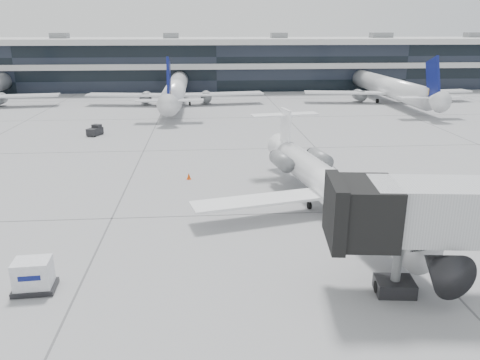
{
  "coord_description": "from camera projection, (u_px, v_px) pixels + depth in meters",
  "views": [
    {
      "loc": [
        -3.05,
        -32.57,
        13.37
      ],
      "look_at": [
        -0.45,
        0.45,
        2.6
      ],
      "focal_mm": 35.0,
      "sensor_mm": 36.0,
      "label": 1
    }
  ],
  "objects": [
    {
      "name": "regional_jet",
      "position": [
        332.0,
        186.0,
        35.07
      ],
      "size": [
        21.35,
        26.63,
        6.16
      ],
      "rotation": [
        0.0,
        0.0,
        0.17
      ],
      "color": "white",
      "rests_on": "ground"
    },
    {
      "name": "cargo_uld",
      "position": [
        33.0,
        276.0,
        24.75
      ],
      "size": [
        2.25,
        1.72,
        1.76
      ],
      "rotation": [
        0.0,
        0.0,
        0.07
      ],
      "color": "black",
      "rests_on": "ground"
    },
    {
      "name": "traffic_cone",
      "position": [
        189.0,
        176.0,
        43.39
      ],
      "size": [
        0.49,
        0.49,
        0.61
      ],
      "rotation": [
        0.0,
        0.0,
        0.19
      ],
      "color": "#ED4C0C",
      "rests_on": "ground"
    },
    {
      "name": "bg_jet_center",
      "position": [
        177.0,
        104.0,
        86.79
      ],
      "size": [
        32.0,
        40.0,
        9.6
      ],
      "primitive_type": null,
      "color": "white",
      "rests_on": "ground"
    },
    {
      "name": "bg_jet_right",
      "position": [
        386.0,
        101.0,
        89.77
      ],
      "size": [
        32.0,
        40.0,
        9.6
      ],
      "primitive_type": null,
      "color": "white",
      "rests_on": "ground"
    },
    {
      "name": "ground",
      "position": [
        246.0,
        214.0,
        35.24
      ],
      "size": [
        220.0,
        220.0,
        0.0
      ],
      "primitive_type": "plane",
      "color": "gray",
      "rests_on": "ground"
    },
    {
      "name": "far_tug",
      "position": [
        95.0,
        131.0,
        61.21
      ],
      "size": [
        2.0,
        2.44,
        1.35
      ],
      "rotation": [
        0.0,
        0.0,
        -0.42
      ],
      "color": "black",
      "rests_on": "ground"
    },
    {
      "name": "terminal",
      "position": [
        215.0,
        65.0,
        111.44
      ],
      "size": [
        170.0,
        22.0,
        10.0
      ],
      "primitive_type": "cube",
      "color": "black",
      "rests_on": "ground"
    }
  ]
}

